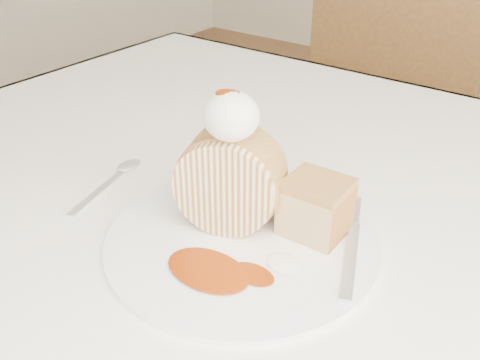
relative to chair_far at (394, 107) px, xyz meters
The scene contains 10 objects.
table 0.91m from the chair_far, 73.77° to the right, with size 1.40×0.90×0.75m.
chair_far is the anchor object (origin of this frame).
plate 1.06m from the chair_far, 78.40° to the right, with size 0.30×0.30×0.01m, color white.
roulade_slice 1.06m from the chair_far, 79.78° to the right, with size 0.11×0.11×0.06m, color beige.
cake_chunk 1.03m from the chair_far, 74.45° to the right, with size 0.07×0.06×0.06m, color #B38743.
whipped_cream 1.09m from the chair_far, 79.37° to the right, with size 0.06×0.06×0.05m, color white.
caramel_drizzle 1.10m from the chair_far, 79.55° to the right, with size 0.03×0.02×0.01m, color #832A05.
caramel_pool 1.13m from the chair_far, 78.74° to the right, with size 0.09×0.06×0.00m, color #832A05, non-canonical shape.
fork 1.06m from the chair_far, 71.76° to the right, with size 0.02×0.18×0.00m, color silver.
spoon 1.07m from the chair_far, 90.02° to the right, with size 0.02×0.14×0.00m, color silver.
Camera 1 is at (0.24, -0.34, 1.11)m, focal length 40.00 mm.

